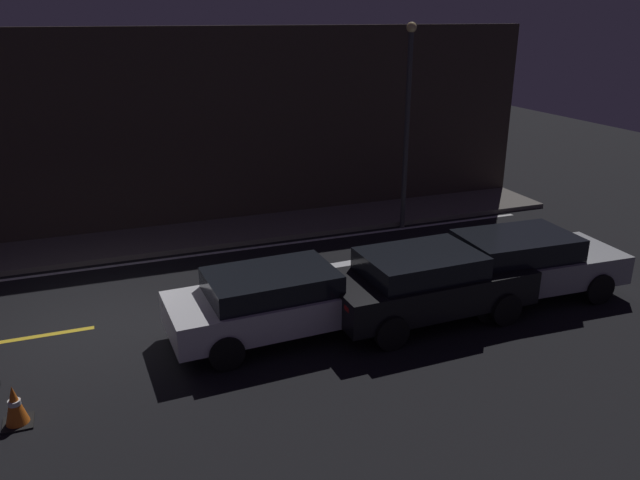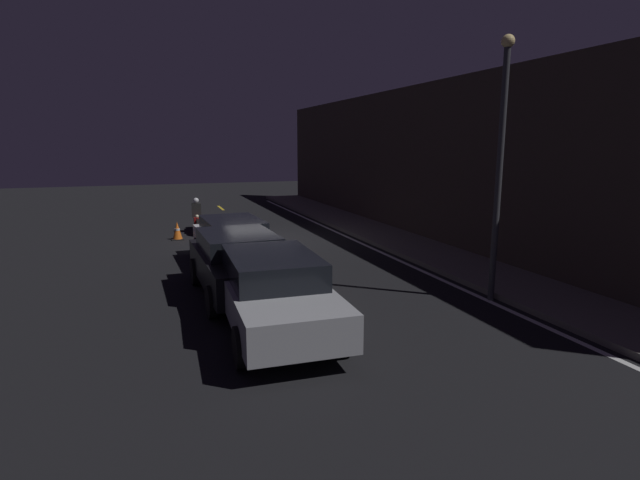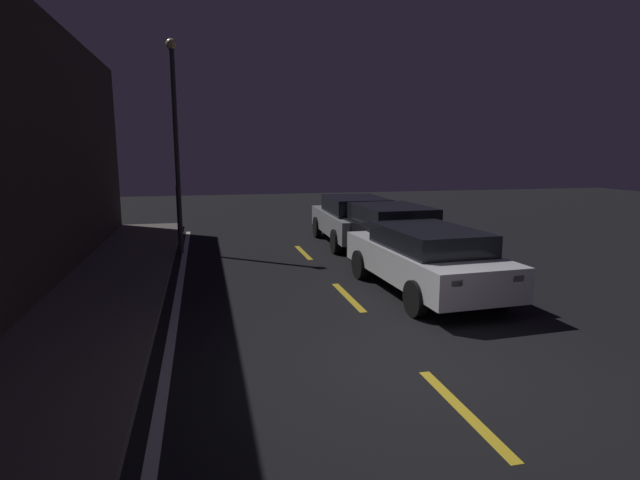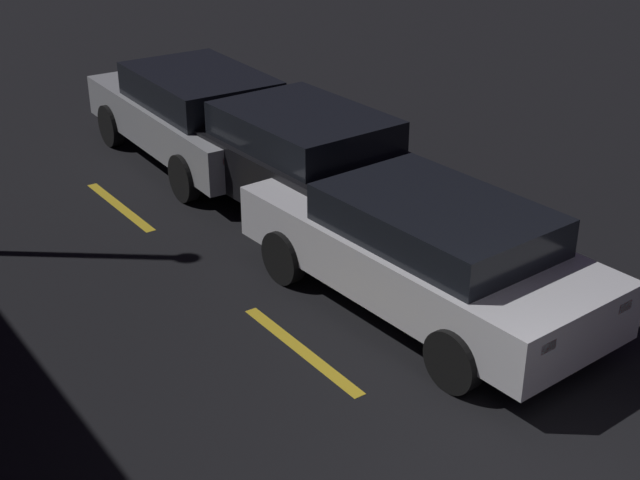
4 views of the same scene
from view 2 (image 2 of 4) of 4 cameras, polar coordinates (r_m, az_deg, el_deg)
name	(u,v)px [view 2 (image 2 of 4)]	position (r m, az deg, el deg)	size (l,w,h in m)	color
ground_plane	(261,240)	(18.56, -6.74, -0.05)	(56.00, 56.00, 0.00)	black
raised_curb	(374,231)	(20.05, 6.19, 0.98)	(28.00, 2.18, 0.14)	#605B56
building_front	(404,161)	(20.33, 9.54, 8.86)	(28.00, 0.30, 5.65)	#382D28
lane_dash_a	(221,208)	(28.29, -11.27, 3.62)	(2.00, 0.14, 0.01)	gold
lane_dash_b	(235,219)	(23.88, -9.69, 2.34)	(2.00, 0.14, 0.01)	gold
lane_dash_c	(255,236)	(19.52, -7.40, 0.49)	(2.00, 0.14, 0.01)	gold
lane_dash_d	(287,261)	(15.24, -3.81, -2.41)	(2.00, 0.14, 0.01)	gold
lane_dash_e	(342,305)	(11.13, 2.54, -7.48)	(2.00, 0.14, 0.01)	gold
lane_solid_kerb	(343,235)	(19.52, 2.64, 0.57)	(25.20, 0.14, 0.01)	silver
sedan_white	(234,240)	(14.80, -9.81, -0.03)	(4.49, 2.03, 1.35)	silver
van_black	(240,262)	(11.83, -9.15, -2.51)	(4.26, 2.05, 1.47)	black
hatchback_silver	(274,290)	(9.51, -5.28, -5.76)	(4.50, 2.05, 1.47)	#9EA0A5
motorcycle	(197,218)	(20.75, -13.91, 2.46)	(2.37, 0.38, 1.40)	black
traffic_cone_near	(177,231)	(19.29, -16.00, 1.01)	(0.45, 0.45, 0.67)	black
street_lamp	(500,157)	(11.65, 19.90, 8.90)	(0.28, 0.28, 5.76)	#333338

